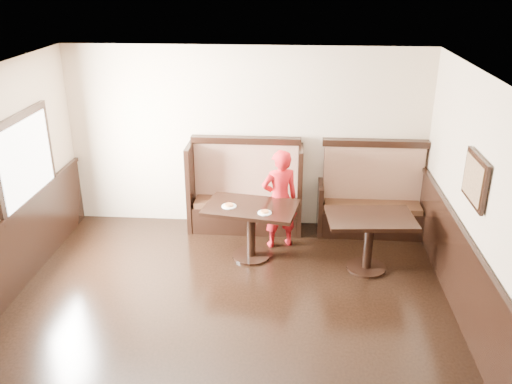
# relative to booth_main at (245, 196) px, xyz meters

# --- Properties ---
(ground) EXTENTS (7.00, 7.00, 0.00)m
(ground) POSITION_rel_booth_main_xyz_m (0.00, -3.30, -0.53)
(ground) COLOR black
(ground) RESTS_ON ground
(room_shell) EXTENTS (7.00, 7.00, 7.00)m
(room_shell) POSITION_rel_booth_main_xyz_m (-0.30, -3.01, 0.14)
(room_shell) COLOR tan
(room_shell) RESTS_ON ground
(booth_main) EXTENTS (1.75, 0.72, 1.45)m
(booth_main) POSITION_rel_booth_main_xyz_m (0.00, 0.00, 0.00)
(booth_main) COLOR black
(booth_main) RESTS_ON ground
(booth_neighbor) EXTENTS (1.65, 0.72, 1.45)m
(booth_neighbor) POSITION_rel_booth_main_xyz_m (1.95, -0.00, -0.05)
(booth_neighbor) COLOR black
(booth_neighbor) RESTS_ON ground
(table_main) EXTENTS (1.36, 0.98, 0.79)m
(table_main) POSITION_rel_booth_main_xyz_m (0.17, -0.96, 0.08)
(table_main) COLOR black
(table_main) RESTS_ON ground
(table_neighbor) EXTENTS (1.20, 0.84, 0.79)m
(table_neighbor) POSITION_rel_booth_main_xyz_m (1.77, -1.17, 0.07)
(table_neighbor) COLOR black
(table_neighbor) RESTS_ON ground
(child) EXTENTS (0.63, 0.52, 1.49)m
(child) POSITION_rel_booth_main_xyz_m (0.55, -0.57, 0.22)
(child) COLOR red
(child) RESTS_ON ground
(pizza_plate_left) EXTENTS (0.20, 0.20, 0.04)m
(pizza_plate_left) POSITION_rel_booth_main_xyz_m (-0.13, -1.00, 0.28)
(pizza_plate_left) COLOR white
(pizza_plate_left) RESTS_ON table_main
(pizza_plate_right) EXTENTS (0.19, 0.19, 0.03)m
(pizza_plate_right) POSITION_rel_booth_main_xyz_m (0.37, -1.18, 0.28)
(pizza_plate_right) COLOR white
(pizza_plate_right) RESTS_ON table_main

